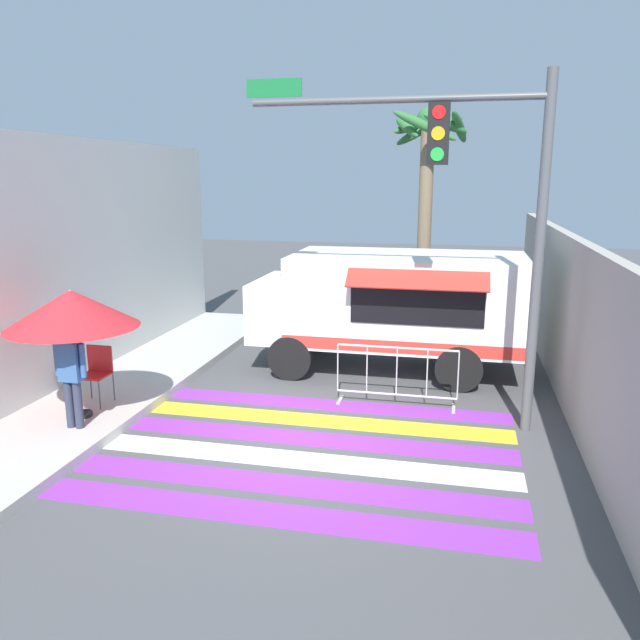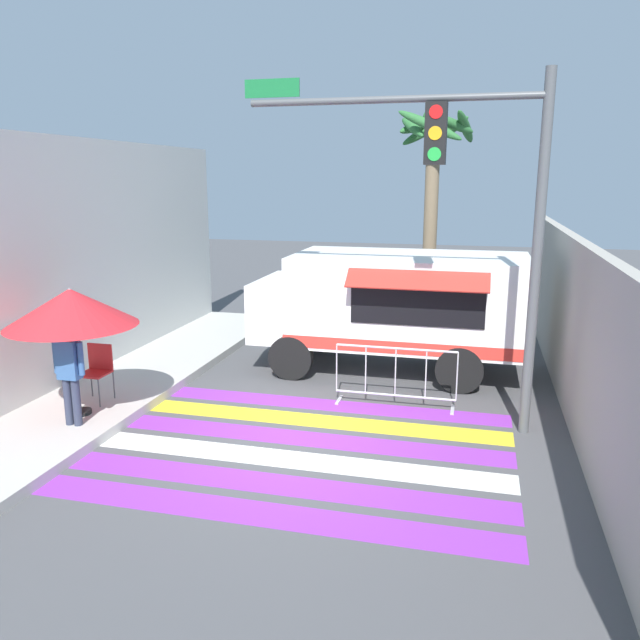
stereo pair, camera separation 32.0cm
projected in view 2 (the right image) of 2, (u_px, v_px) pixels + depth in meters
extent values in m
plane|color=#4C4C4F|center=(297.00, 446.00, 9.45)|extent=(60.00, 60.00, 0.00)
cube|color=#B7B5AD|center=(11.00, 411.00, 10.66)|extent=(4.40, 16.00, 0.16)
cube|color=#A39E93|center=(572.00, 323.00, 10.96)|extent=(0.20, 16.00, 2.96)
cube|color=purple|center=(252.00, 512.00, 7.58)|extent=(6.40, 0.56, 0.01)
cube|color=purple|center=(272.00, 483.00, 8.30)|extent=(6.40, 0.56, 0.01)
cube|color=white|center=(289.00, 459.00, 9.02)|extent=(6.40, 0.56, 0.01)
cube|color=purple|center=(303.00, 438.00, 9.74)|extent=(6.40, 0.56, 0.01)
cube|color=yellow|center=(315.00, 420.00, 10.46)|extent=(6.40, 0.56, 0.01)
cube|color=purple|center=(326.00, 405.00, 11.17)|extent=(6.40, 0.56, 0.01)
cube|color=white|center=(409.00, 299.00, 12.80)|extent=(4.70, 2.40, 1.81)
cube|color=white|center=(299.00, 307.00, 13.42)|extent=(1.66, 2.20, 1.22)
cube|color=#1E232D|center=(265.00, 292.00, 13.54)|extent=(0.06, 1.92, 0.46)
cube|color=black|center=(417.00, 304.00, 11.55)|extent=(2.49, 0.03, 0.81)
cube|color=red|center=(417.00, 280.00, 11.25)|extent=(2.59, 0.43, 0.31)
cube|color=red|center=(401.00, 348.00, 11.82)|extent=(4.70, 0.01, 0.24)
cylinder|color=black|center=(291.00, 357.00, 12.53)|extent=(0.90, 0.22, 0.90)
cylinder|color=black|center=(318.00, 332.00, 14.61)|extent=(0.90, 0.22, 0.90)
cylinder|color=black|center=(459.00, 370.00, 11.73)|extent=(0.90, 0.22, 0.90)
cylinder|color=black|center=(463.00, 341.00, 13.82)|extent=(0.90, 0.22, 0.90)
cylinder|color=#515456|center=(536.00, 261.00, 9.38)|extent=(0.16, 0.16, 5.52)
cylinder|color=#515456|center=(392.00, 99.00, 9.39)|extent=(4.49, 0.11, 0.11)
cube|color=black|center=(436.00, 134.00, 9.32)|extent=(0.32, 0.28, 0.90)
cylinder|color=red|center=(436.00, 112.00, 9.12)|extent=(0.20, 0.02, 0.20)
cylinder|color=#F2A519|center=(435.00, 133.00, 9.18)|extent=(0.20, 0.02, 0.20)
cylinder|color=green|center=(434.00, 154.00, 9.25)|extent=(0.20, 0.02, 0.20)
cube|color=#197238|center=(272.00, 88.00, 9.78)|extent=(0.90, 0.02, 0.28)
cylinder|color=black|center=(81.00, 412.00, 10.31)|extent=(0.36, 0.36, 0.06)
cylinder|color=#B2B2B7|center=(75.00, 353.00, 10.08)|extent=(0.04, 0.04, 2.10)
cone|color=red|center=(71.00, 307.00, 9.91)|extent=(2.08, 2.08, 0.61)
cylinder|color=#4C4C51|center=(76.00, 391.00, 10.67)|extent=(0.02, 0.02, 0.49)
cylinder|color=#4C4C51|center=(99.00, 393.00, 10.56)|extent=(0.02, 0.02, 0.49)
cylinder|color=#4C4C51|center=(92.00, 383.00, 11.09)|extent=(0.02, 0.02, 0.49)
cylinder|color=#4C4C51|center=(114.00, 385.00, 10.98)|extent=(0.02, 0.02, 0.49)
cube|color=#B22626|center=(94.00, 374.00, 10.77)|extent=(0.47, 0.47, 0.03)
cube|color=#B22626|center=(100.00, 357.00, 10.92)|extent=(0.47, 0.03, 0.47)
cylinder|color=#2D3347|center=(68.00, 401.00, 9.80)|extent=(0.13, 0.13, 0.76)
cylinder|color=#2D3347|center=(77.00, 402.00, 9.76)|extent=(0.13, 0.13, 0.76)
cube|color=#33598C|center=(68.00, 360.00, 9.62)|extent=(0.34, 0.20, 0.62)
cylinder|color=#33598C|center=(56.00, 357.00, 9.67)|extent=(0.09, 0.09, 0.52)
cylinder|color=#33598C|center=(81.00, 359.00, 9.56)|extent=(0.09, 0.09, 0.52)
sphere|color=tan|center=(66.00, 332.00, 9.52)|extent=(0.21, 0.21, 0.21)
cylinder|color=#B7BABF|center=(396.00, 348.00, 10.90)|extent=(2.13, 0.04, 0.04)
cylinder|color=#B7BABF|center=(395.00, 395.00, 11.10)|extent=(2.13, 0.04, 0.04)
cylinder|color=#B7BABF|center=(337.00, 368.00, 11.25)|extent=(0.02, 0.02, 0.87)
cylinder|color=#B7BABF|center=(366.00, 370.00, 11.13)|extent=(0.02, 0.02, 0.87)
cylinder|color=#B7BABF|center=(395.00, 372.00, 11.00)|extent=(0.02, 0.02, 0.87)
cylinder|color=#B7BABF|center=(426.00, 374.00, 10.87)|extent=(0.02, 0.02, 0.87)
cylinder|color=#B7BABF|center=(457.00, 377.00, 10.74)|extent=(0.02, 0.02, 0.87)
cube|color=#B7BABF|center=(339.00, 400.00, 11.38)|extent=(0.06, 0.44, 0.03)
cube|color=#B7BABF|center=(452.00, 410.00, 10.89)|extent=(0.06, 0.44, 0.03)
cylinder|color=#7A664C|center=(430.00, 230.00, 16.26)|extent=(0.35, 0.35, 5.27)
sphere|color=#2D6B33|center=(434.00, 119.00, 15.64)|extent=(0.60, 0.60, 0.60)
ellipsoid|color=#2D6B33|center=(465.00, 127.00, 15.36)|extent=(0.54, 1.55, 0.86)
ellipsoid|color=#2D6B33|center=(449.00, 130.00, 16.11)|extent=(1.16, 0.89, 0.81)
ellipsoid|color=#2D6B33|center=(425.00, 131.00, 16.35)|extent=(1.30, 0.76, 0.88)
ellipsoid|color=#2D6B33|center=(416.00, 127.00, 16.12)|extent=(0.91, 1.15, 0.54)
ellipsoid|color=#2D6B33|center=(413.00, 127.00, 15.50)|extent=(0.86, 1.14, 0.71)
ellipsoid|color=#2D6B33|center=(430.00, 125.00, 14.90)|extent=(1.64, 0.32, 0.91)
ellipsoid|color=#2D6B33|center=(451.00, 123.00, 15.07)|extent=(1.22, 1.09, 0.60)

